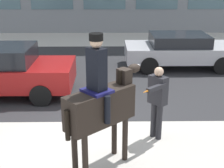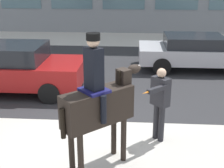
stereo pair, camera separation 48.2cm
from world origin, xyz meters
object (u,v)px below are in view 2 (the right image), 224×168
at_px(mounted_horse_lead, 99,103).
at_px(pedestrian_bystander, 160,99).
at_px(street_car_near_lane, 13,68).
at_px(street_car_far_lane, 195,51).

relative_size(mounted_horse_lead, pedestrian_bystander, 1.56).
height_order(mounted_horse_lead, street_car_near_lane, mounted_horse_lead).
xyz_separation_m(pedestrian_bystander, street_car_far_lane, (1.76, 5.60, -0.27)).
distance_m(pedestrian_bystander, street_car_far_lane, 5.88).
bearing_deg(street_car_far_lane, mounted_horse_lead, -113.95).
distance_m(pedestrian_bystander, street_car_near_lane, 5.11).
height_order(pedestrian_bystander, street_car_far_lane, pedestrian_bystander).
relative_size(mounted_horse_lead, street_car_far_lane, 0.60).
xyz_separation_m(mounted_horse_lead, street_car_near_lane, (-3.11, 3.82, -0.54)).
distance_m(street_car_near_lane, street_car_far_lane, 6.70).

